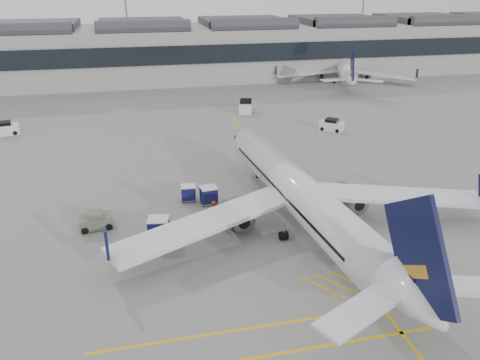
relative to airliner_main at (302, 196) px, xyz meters
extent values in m
plane|color=gray|center=(-8.52, -1.85, -2.91)|extent=(220.00, 220.00, 0.00)
cube|color=#9E9E99|center=(-8.52, 70.15, 2.59)|extent=(200.00, 20.00, 11.00)
cube|color=black|center=(-8.52, 59.95, 3.59)|extent=(200.00, 0.50, 3.60)
cube|color=#38383D|center=(-8.52, 70.15, 8.79)|extent=(200.00, 18.00, 1.40)
cylinder|color=slate|center=(-13.52, 84.15, 9.59)|extent=(0.44, 0.44, 25.00)
cylinder|color=slate|center=(46.48, 84.15, 9.59)|extent=(0.44, 0.44, 25.00)
cube|color=gold|center=(1.48, 8.15, -2.90)|extent=(0.25, 60.00, 0.01)
cylinder|color=silver|center=(-0.05, 0.64, 0.05)|extent=(5.80, 28.37, 3.53)
cone|color=silver|center=(-1.34, 16.55, 0.05)|extent=(3.82, 4.03, 3.53)
cone|color=silver|center=(1.27, -15.65, 0.43)|extent=(3.88, 4.78, 3.53)
cube|color=silver|center=(-8.83, -1.49, -0.79)|extent=(16.04, 9.27, 0.33)
cube|color=silver|center=(8.95, -0.05, -0.79)|extent=(16.31, 6.98, 0.33)
cylinder|color=slate|center=(-5.52, 0.66, -1.45)|extent=(2.24, 3.53, 1.97)
cylinder|color=slate|center=(5.34, 1.55, -1.45)|extent=(2.24, 3.53, 1.97)
cube|color=black|center=(1.22, -15.09, 3.06)|extent=(0.86, 7.15, 7.86)
cylinder|color=black|center=(-0.93, 11.40, -2.61)|extent=(0.31, 0.62, 0.60)
cylinder|color=black|center=(-2.20, -1.89, -2.53)|extent=(0.72, 0.80, 0.75)
cylinder|color=black|center=(2.48, -1.51, -2.53)|extent=(0.72, 0.80, 0.75)
cylinder|color=silver|center=(30.61, 58.69, -0.36)|extent=(10.84, 23.96, 3.05)
cone|color=silver|center=(35.13, 71.70, -0.36)|extent=(3.94, 4.06, 3.05)
cone|color=silver|center=(25.99, 45.37, -0.03)|extent=(4.15, 4.67, 3.05)
cube|color=silver|center=(22.94, 60.06, -1.08)|extent=(13.83, 3.19, 0.28)
cube|color=silver|center=(37.48, 55.01, -1.08)|extent=(12.74, 10.64, 0.28)
cylinder|color=slate|center=(26.30, 60.61, -1.65)|extent=(2.56, 3.31, 1.70)
cylinder|color=slate|center=(35.18, 57.53, -1.65)|extent=(2.56, 3.31, 1.70)
cube|color=black|center=(26.15, 45.83, 2.24)|extent=(2.25, 5.90, 6.78)
cylinder|color=black|center=(33.66, 67.49, -2.65)|extent=(0.38, 0.56, 0.52)
cylinder|color=black|center=(28.03, 57.44, -2.58)|extent=(0.75, 0.80, 0.65)
cylinder|color=black|center=(31.86, 56.11, -2.58)|extent=(0.75, 0.80, 0.65)
cube|color=silver|center=(2.85, 3.36, -2.54)|extent=(4.23, 2.72, 0.73)
cube|color=black|center=(3.83, 3.03, -1.72)|extent=(3.69, 2.20, 1.53)
cube|color=silver|center=(1.77, 3.72, -1.82)|extent=(1.31, 1.57, 0.93)
cylinder|color=black|center=(1.24, 3.13, -2.68)|extent=(0.49, 0.32, 0.46)
cylinder|color=black|center=(1.70, 4.51, -2.68)|extent=(0.49, 0.32, 0.46)
cylinder|color=black|center=(4.00, 2.21, -2.68)|extent=(0.49, 0.32, 0.46)
cylinder|color=black|center=(4.46, 3.59, -2.68)|extent=(0.49, 0.32, 0.46)
cube|color=gray|center=(-5.63, 1.42, -2.73)|extent=(2.05, 1.87, 0.12)
cube|color=#121448|center=(-5.63, 1.42, -1.94)|extent=(1.89, 1.77, 1.43)
cube|color=silver|center=(-5.63, 1.42, -1.19)|extent=(1.95, 1.84, 0.10)
cylinder|color=black|center=(-6.09, 0.67, -2.80)|extent=(0.24, 0.17, 0.22)
cylinder|color=black|center=(-6.47, 1.69, -2.80)|extent=(0.24, 0.17, 0.22)
cylinder|color=black|center=(-4.80, 1.14, -2.80)|extent=(0.24, 0.17, 0.22)
cylinder|color=black|center=(-5.17, 2.16, -2.80)|extent=(0.24, 0.17, 0.22)
cube|color=gray|center=(-12.37, 0.54, -2.71)|extent=(2.10, 1.85, 0.13)
cube|color=#121448|center=(-12.37, 0.54, -1.84)|extent=(1.93, 1.76, 1.58)
cube|color=silver|center=(-12.37, 0.54, -1.02)|extent=(2.00, 1.82, 0.11)
cylinder|color=black|center=(-13.23, 0.10, -2.79)|extent=(0.26, 0.15, 0.24)
cylinder|color=black|center=(-13.01, 1.27, -2.79)|extent=(0.26, 0.15, 0.24)
cylinder|color=black|center=(-11.74, -0.19, -2.79)|extent=(0.26, 0.15, 0.24)
cylinder|color=black|center=(-11.51, 0.99, -2.79)|extent=(0.26, 0.15, 0.24)
cube|color=gray|center=(-9.05, 7.45, -2.75)|extent=(1.62, 1.38, 0.11)
cube|color=#121448|center=(-9.05, 7.45, -2.03)|extent=(1.48, 1.32, 1.30)
cube|color=silver|center=(-9.05, 7.45, -1.35)|extent=(1.53, 1.37, 0.09)
cylinder|color=black|center=(-9.71, 7.02, -2.81)|extent=(0.20, 0.11, 0.20)
cylinder|color=black|center=(-9.63, 8.00, -2.81)|extent=(0.20, 0.11, 0.20)
cylinder|color=black|center=(-8.46, 6.91, -2.81)|extent=(0.20, 0.11, 0.20)
cylinder|color=black|center=(-8.38, 7.89, -2.81)|extent=(0.20, 0.11, 0.20)
cube|color=gray|center=(-7.19, 6.35, -2.73)|extent=(1.80, 1.55, 0.12)
cube|color=#121448|center=(-7.19, 6.35, -1.95)|extent=(1.65, 1.48, 1.41)
cube|color=silver|center=(-7.19, 6.35, -1.21)|extent=(1.71, 1.53, 0.10)
cylinder|color=black|center=(-7.81, 5.73, -2.80)|extent=(0.22, 0.12, 0.21)
cylinder|color=black|center=(-7.93, 6.80, -2.80)|extent=(0.22, 0.12, 0.21)
cylinder|color=black|center=(-6.46, 5.89, -2.80)|extent=(0.22, 0.12, 0.21)
cylinder|color=black|center=(-6.58, 6.96, -2.80)|extent=(0.22, 0.12, 0.21)
imported|color=#FF450D|center=(-1.26, 3.74, -2.00)|extent=(0.74, 0.79, 1.82)
imported|color=#F8510D|center=(-7.38, 2.62, -1.91)|extent=(1.18, 1.06, 1.99)
cube|color=#555A4C|center=(-17.67, 3.72, -2.30)|extent=(2.95, 1.99, 1.10)
cube|color=#555A4C|center=(-17.67, 3.72, -1.64)|extent=(1.48, 1.48, 0.55)
cylinder|color=black|center=(-18.56, 2.88, -2.60)|extent=(0.65, 0.35, 0.62)
cylinder|color=black|center=(-18.74, 4.31, -2.60)|extent=(0.65, 0.35, 0.62)
cylinder|color=black|center=(-16.59, 3.13, -2.60)|extent=(0.65, 0.35, 0.62)
cylinder|color=black|center=(-16.77, 4.56, -2.60)|extent=(0.65, 0.35, 0.62)
cone|color=#F24C0A|center=(3.82, 20.66, -2.66)|extent=(0.36, 0.36, 0.50)
cone|color=#F24C0A|center=(7.00, 7.15, -2.66)|extent=(0.35, 0.35, 0.49)
cube|color=silver|center=(-31.59, 34.60, -2.20)|extent=(3.92, 2.51, 1.41)
cube|color=black|center=(-31.59, 34.60, -1.35)|extent=(2.12, 2.05, 0.60)
cylinder|color=black|center=(-30.24, 34.06, -2.61)|extent=(0.64, 0.34, 0.60)
cylinder|color=black|center=(-30.57, 35.64, -2.61)|extent=(0.64, 0.34, 0.60)
cube|color=silver|center=(4.37, 38.92, -2.12)|extent=(3.09, 4.46, 1.58)
cube|color=black|center=(4.37, 38.92, -1.16)|extent=(2.41, 2.49, 0.68)
cylinder|color=black|center=(4.85, 37.37, -2.57)|extent=(0.43, 0.72, 0.68)
cylinder|color=black|center=(3.13, 37.88, -2.57)|extent=(0.43, 0.72, 0.68)
cylinder|color=black|center=(5.62, 39.96, -2.57)|extent=(0.43, 0.72, 0.68)
cylinder|color=black|center=(3.89, 40.47, -2.57)|extent=(0.43, 0.72, 0.68)
cube|color=silver|center=(14.06, 26.23, -2.26)|extent=(3.63, 3.42, 1.30)
cube|color=black|center=(14.06, 26.23, -1.47)|extent=(2.29, 2.28, 0.56)
cylinder|color=black|center=(12.73, 26.38, -2.63)|extent=(0.56, 0.51, 0.56)
cylinder|color=black|center=(13.68, 27.51, -2.63)|extent=(0.56, 0.51, 0.56)
cylinder|color=black|center=(14.43, 24.95, -2.63)|extent=(0.56, 0.51, 0.56)
cylinder|color=black|center=(15.38, 26.08, -2.63)|extent=(0.56, 0.51, 0.56)
camera|label=1|loc=(-13.39, -34.41, 17.25)|focal=35.00mm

